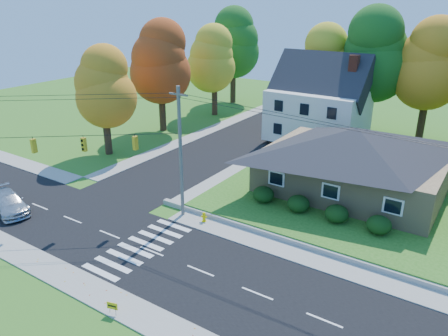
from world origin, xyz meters
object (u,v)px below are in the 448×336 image
object	(u,v)px
fire_hydrant	(204,217)
white_car	(272,121)
silver_sedan	(8,203)
ranch_house	(354,159)

from	to	relation	value
fire_hydrant	white_car	bearing A→B (deg)	106.89
silver_sedan	white_car	xyz separation A→B (m)	(5.91, 32.96, -0.08)
white_car	fire_hydrant	world-z (taller)	white_car
ranch_house	white_car	bearing A→B (deg)	135.39
ranch_house	silver_sedan	distance (m)	27.85
ranch_house	silver_sedan	size ratio (longest dim) A/B	2.86
silver_sedan	fire_hydrant	bearing A→B (deg)	-47.30
white_car	fire_hydrant	xyz separation A→B (m)	(7.88, -25.96, -0.29)
silver_sedan	fire_hydrant	distance (m)	15.47
ranch_house	fire_hydrant	distance (m)	13.45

